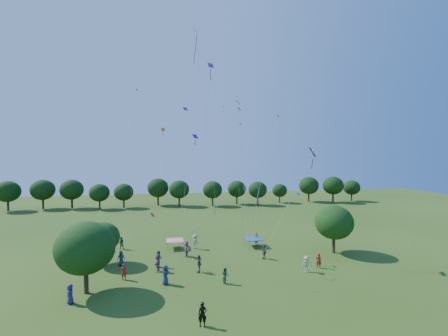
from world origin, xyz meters
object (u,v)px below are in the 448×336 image
Objects in this scene: near_tree_east at (334,222)px; tent_blue at (253,239)px; red_high_kite at (201,80)px; near_tree_north at (103,238)px; near_tree_west at (86,248)px; tent_red_stripe at (175,240)px; pirate_kite at (312,154)px; man_in_black at (203,314)px.

near_tree_east reaches higher than tent_blue.
near_tree_east is 0.25× the size of red_high_kite.
near_tree_north reaches higher than tent_blue.
near_tree_east is (27.82, 6.37, -0.23)m from near_tree_west.
tent_blue is (10.50, -1.05, 0.00)m from tent_red_stripe.
near_tree_east is 9.68m from pirate_kite.
tent_red_stripe is at bearing 164.93° from near_tree_east.
red_high_kite reaches higher than near_tree_north.
near_tree_west is 14.51m from tent_red_stripe.
tent_blue is 0.18× the size of pirate_kite.
red_high_kite reaches higher than near_tree_east.
near_tree_north is 0.20× the size of red_high_kite.
tent_blue is (18.49, 10.66, -3.08)m from near_tree_west.
near_tree_north is 2.70× the size of man_in_black.
tent_red_stripe is 20.82m from pirate_kite.
man_in_black is (9.87, -14.26, -2.17)m from near_tree_north.
red_high_kite is at bearing -71.62° from tent_red_stripe.
red_high_kite is at bearing 18.29° from near_tree_west.
red_high_kite is at bearing 90.56° from man_in_black.
near_tree_west is 21.57m from tent_blue.
near_tree_east is 10.66m from tent_blue.
pirate_kite is (23.97, -2.58, 9.49)m from near_tree_north.
near_tree_north is at bearing -151.16° from tent_red_stripe.
tent_blue is 14.04m from pirate_kite.
tent_red_stripe is 18.81m from man_in_black.
near_tree_north is (-0.13, 7.24, -1.06)m from near_tree_west.
man_in_black is (-8.75, -17.68, -0.15)m from tent_blue.
red_high_kite is (10.71, 3.54, 16.18)m from near_tree_west.
near_tree_east is 23.88m from red_high_kite.
tent_red_stripe is 10.55m from tent_blue.
pirate_kite is 15.29m from red_high_kite.
near_tree_west is at bearing 150.06° from man_in_black.
tent_red_stripe is (-19.83, 5.34, -2.85)m from near_tree_east.
near_tree_east is at bearing 23.34° from pirate_kite.
tent_blue is (18.62, 3.42, -2.02)m from near_tree_north.
near_tree_west reaches higher than near_tree_north.
man_in_black is 0.07× the size of red_high_kite.
near_tree_north is 25.91m from pirate_kite.
man_in_black is at bearing -84.68° from tent_red_stripe.
near_tree_west is 3.65× the size of man_in_black.
red_high_kite is (0.97, 10.55, 19.41)m from man_in_black.
red_high_kite is at bearing -170.59° from near_tree_east.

